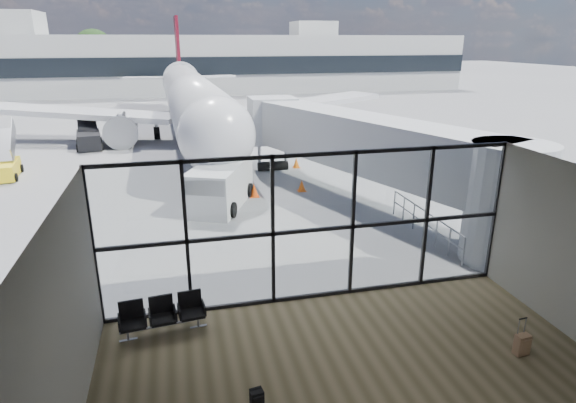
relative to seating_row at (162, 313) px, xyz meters
name	(u,v)px	position (x,y,z in m)	size (l,w,h in m)	color
ground	(208,113)	(4.38, 40.79, -0.55)	(220.00, 220.00, 0.00)	slate
lounge_shell	(383,299)	(4.38, -4.01, 2.10)	(12.02, 8.01, 4.51)	brown
glass_curtain_wall	(313,229)	(4.38, 0.79, 1.70)	(12.10, 0.12, 4.50)	white
jet_bridge	(375,150)	(9.28, 7.86, 2.21)	(8.00, 16.50, 4.33)	#96989B
apron_railing	(425,220)	(9.98, 4.29, 0.17)	(0.06, 5.46, 1.11)	gray
far_terminal	(191,63)	(3.80, 62.76, 3.66)	(80.00, 12.20, 11.00)	beige
tree_3	(12,59)	(-22.62, 72.79, 4.08)	(4.95, 4.95, 7.12)	#382619
tree_4	(54,54)	(-16.62, 72.79, 4.71)	(5.61, 5.61, 8.07)	#382619
tree_5	(94,50)	(-10.62, 72.79, 5.33)	(6.27, 6.27, 9.03)	#382619
seating_row	(162,313)	(0.00, 0.00, 0.00)	(2.23, 0.85, 0.99)	gray
backpack	(257,399)	(1.96, -3.36, -0.34)	(0.31, 0.29, 0.42)	black
suitcase	(522,345)	(8.64, -3.13, -0.25)	(0.38, 0.29, 0.98)	#957153
airliner	(191,98)	(2.19, 28.19, 2.45)	(33.00, 38.19, 9.84)	silver
service_van	(219,185)	(2.53, 9.90, 0.47)	(3.62, 4.97, 1.98)	silver
belt_loader	(89,139)	(-5.32, 24.91, 0.12)	(2.16, 4.51, 2.00)	black
mobile_stairs	(0,167)	(-9.00, 17.69, 0.05)	(2.21, 3.71, 2.49)	yellow
traffic_cone_a	(302,186)	(6.87, 11.30, -0.26)	(0.42, 0.42, 0.60)	#D5510B
traffic_cone_b	(296,163)	(7.78, 16.02, -0.26)	(0.43, 0.43, 0.61)	orange
traffic_cone_c	(254,190)	(4.32, 10.95, -0.23)	(0.47, 0.47, 0.67)	#E7460C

